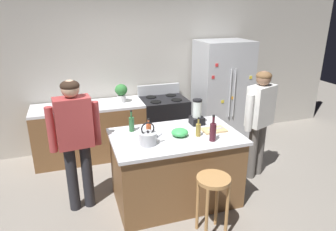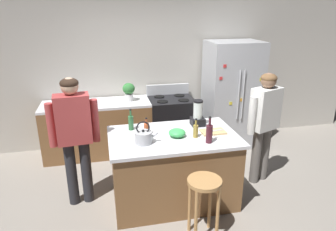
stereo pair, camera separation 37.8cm
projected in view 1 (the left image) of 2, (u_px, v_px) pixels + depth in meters
name	position (u px, v px, depth m)	size (l,w,h in m)	color
ground_plane	(175.00, 198.00, 4.01)	(14.00, 14.00, 0.00)	gray
back_wall	(138.00, 69.00, 5.29)	(8.00, 0.10, 2.70)	#BCB7AD
kitchen_island	(175.00, 168.00, 3.86)	(1.56, 0.97, 0.90)	brown
back_counter_run	(98.00, 131.00, 5.01)	(2.00, 0.64, 0.90)	brown
refrigerator	(222.00, 93.00, 5.45)	(0.90, 0.73, 1.84)	#B7BABF
stove_range	(164.00, 123.00, 5.31)	(0.76, 0.65, 1.08)	black
person_by_island_left	(75.00, 134.00, 3.51)	(0.60, 0.26, 1.63)	#26262B
person_by_sink_right	(260.00, 115.00, 4.25)	(0.58, 0.35, 1.57)	#66605B
bar_stool	(213.00, 191.00, 3.21)	(0.36, 0.36, 0.71)	#B7844C
potted_plant	(121.00, 92.00, 4.92)	(0.20, 0.20, 0.30)	silver
blender_appliance	(197.00, 114.00, 4.00)	(0.17, 0.17, 0.34)	black
bottle_cooking_sauce	(149.00, 129.00, 3.67)	(0.06, 0.06, 0.22)	#B24C26
bottle_wine	(213.00, 131.00, 3.51)	(0.08, 0.08, 0.32)	#471923
bottle_olive_oil	(132.00, 124.00, 3.78)	(0.07, 0.07, 0.28)	#2D6638
bottle_vinegar	(198.00, 129.00, 3.65)	(0.06, 0.06, 0.24)	olive
mixing_bowl	(180.00, 132.00, 3.66)	(0.21, 0.21, 0.09)	#3FB259
tea_kettle	(148.00, 138.00, 3.43)	(0.28, 0.20, 0.27)	#B7BABF
cutting_board	(214.00, 130.00, 3.83)	(0.30, 0.20, 0.02)	tan
chef_knife	(215.00, 129.00, 3.83)	(0.22, 0.03, 0.01)	#B7BABF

